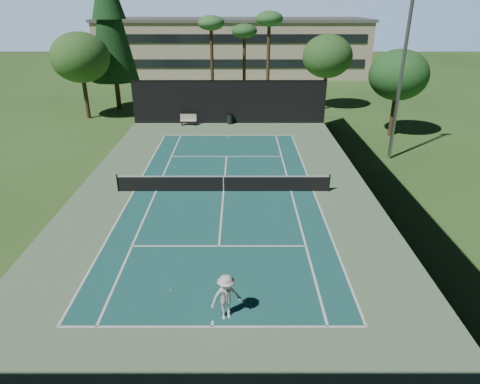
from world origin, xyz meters
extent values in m
plane|color=#315B22|center=(0.00, 0.00, 0.00)|extent=(160.00, 160.00, 0.00)
cube|color=#60815A|center=(0.00, 0.00, 0.01)|extent=(18.00, 32.00, 0.01)
cube|color=#1B5853|center=(0.00, 0.00, 0.01)|extent=(10.97, 23.77, 0.01)
cube|color=white|center=(0.00, -11.88, 0.02)|extent=(10.97, 0.10, 0.01)
cube|color=white|center=(0.00, 11.88, 0.02)|extent=(10.97, 0.10, 0.01)
cube|color=white|center=(0.00, -6.40, 0.02)|extent=(8.23, 0.10, 0.01)
cube|color=white|center=(0.00, 6.40, 0.02)|extent=(8.23, 0.10, 0.01)
cube|color=white|center=(-5.49, 0.00, 0.02)|extent=(0.10, 23.77, 0.01)
cube|color=white|center=(5.49, 0.00, 0.02)|extent=(0.10, 23.77, 0.01)
cube|color=white|center=(-4.12, 0.00, 0.02)|extent=(0.10, 23.77, 0.01)
cube|color=white|center=(4.12, 0.00, 0.02)|extent=(0.10, 23.77, 0.01)
cube|color=white|center=(0.00, 0.00, 0.02)|extent=(0.10, 12.80, 0.01)
cube|color=white|center=(0.00, -11.73, 0.02)|extent=(0.10, 0.30, 0.01)
cube|color=white|center=(0.00, 11.73, 0.02)|extent=(0.10, 0.30, 0.01)
cylinder|color=black|center=(-6.40, 0.00, 0.55)|extent=(0.10, 0.10, 1.10)
cylinder|color=black|center=(6.40, 0.00, 0.55)|extent=(0.10, 0.10, 1.10)
cube|color=black|center=(0.00, 0.00, 0.50)|extent=(12.80, 0.02, 0.92)
cube|color=white|center=(0.00, 0.00, 0.98)|extent=(12.80, 0.04, 0.07)
cube|color=white|center=(0.00, 0.00, 0.50)|extent=(0.05, 0.03, 0.92)
cube|color=black|center=(0.00, 16.00, 2.00)|extent=(18.00, 0.04, 4.00)
cube|color=black|center=(0.00, -16.00, 2.00)|extent=(18.00, 0.04, 4.00)
cube|color=black|center=(9.00, 0.00, 2.00)|extent=(0.04, 32.00, 4.00)
cube|color=black|center=(-9.00, 0.00, 2.00)|extent=(0.04, 32.00, 4.00)
cube|color=black|center=(0.00, 16.00, 4.00)|extent=(18.00, 0.06, 0.06)
imported|color=silver|center=(0.50, -11.36, 0.91)|extent=(1.34, 1.05, 1.81)
sphere|color=#D3F437|center=(-1.77, -9.80, 0.03)|extent=(0.06, 0.06, 0.06)
sphere|color=yellow|center=(-0.75, 1.26, 0.03)|extent=(0.07, 0.07, 0.07)
sphere|color=#DAF036|center=(3.37, 3.11, 0.03)|extent=(0.06, 0.06, 0.06)
sphere|color=yellow|center=(-3.54, 4.07, 0.03)|extent=(0.06, 0.06, 0.06)
cube|color=beige|center=(-3.81, 15.21, 0.45)|extent=(1.50, 0.45, 0.05)
cube|color=beige|center=(-3.81, 15.41, 0.75)|extent=(1.50, 0.06, 0.55)
cube|color=black|center=(-4.41, 15.21, 0.21)|extent=(0.06, 0.40, 0.42)
cube|color=black|center=(-3.21, 15.21, 0.21)|extent=(0.06, 0.40, 0.42)
cylinder|color=black|center=(0.05, 15.74, 0.45)|extent=(0.52, 0.52, 0.90)
cylinder|color=black|center=(0.05, 15.74, 0.92)|extent=(0.56, 0.56, 0.05)
cylinder|color=#48341E|center=(-12.00, 22.00, 1.80)|extent=(0.50, 0.50, 3.60)
cone|color=#133415|center=(-12.00, 22.00, 9.00)|extent=(4.80, 4.80, 12.00)
cylinder|color=#472E1E|center=(-2.00, 24.00, 4.28)|extent=(0.36, 0.36, 8.55)
ellipsoid|color=#336B30|center=(-2.00, 24.00, 8.55)|extent=(2.80, 2.80, 1.54)
cylinder|color=#4B3220|center=(1.50, 26.00, 3.83)|extent=(0.36, 0.36, 7.65)
ellipsoid|color=#295A28|center=(1.50, 26.00, 7.65)|extent=(2.80, 2.80, 1.54)
cylinder|color=#4E3521|center=(4.00, 23.00, 4.50)|extent=(0.36, 0.36, 9.00)
ellipsoid|color=#31672E|center=(4.00, 23.00, 9.00)|extent=(2.80, 2.80, 1.54)
cylinder|color=#4F3921|center=(10.00, 22.00, 1.76)|extent=(0.40, 0.40, 3.52)
ellipsoid|color=#295722|center=(10.00, 22.00, 5.44)|extent=(5.12, 5.12, 4.35)
cylinder|color=#49351F|center=(14.00, 12.00, 1.65)|extent=(0.40, 0.40, 3.30)
ellipsoid|color=#205422|center=(14.00, 12.00, 5.10)|extent=(4.80, 4.80, 4.08)
cylinder|color=#4C3620|center=(-14.00, 18.00, 1.87)|extent=(0.40, 0.40, 3.74)
ellipsoid|color=#305F25|center=(-14.00, 18.00, 5.78)|extent=(5.44, 5.44, 4.62)
cube|color=#C5B298|center=(0.00, 46.00, 4.00)|extent=(40.00, 12.00, 8.00)
cube|color=#59595B|center=(0.00, 46.00, 8.10)|extent=(40.50, 12.50, 0.40)
cube|color=black|center=(0.00, 39.95, 2.40)|extent=(38.00, 0.15, 1.20)
cube|color=black|center=(0.00, 39.95, 5.80)|extent=(38.00, 0.15, 1.20)
cylinder|color=gray|center=(12.00, 6.00, 6.00)|extent=(0.24, 0.24, 12.00)
camera|label=1|loc=(0.98, -23.79, 10.58)|focal=32.00mm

